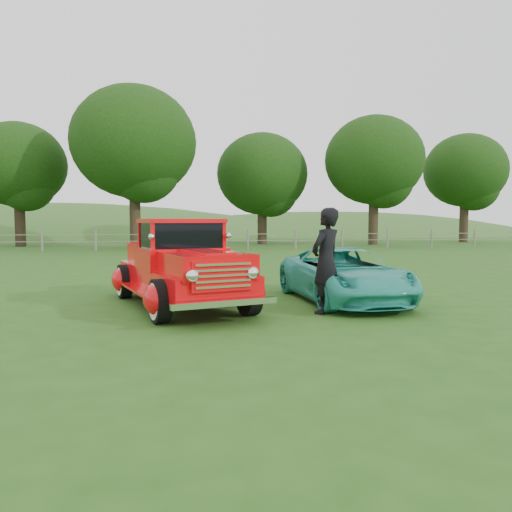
{
  "coord_description": "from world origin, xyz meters",
  "views": [
    {
      "loc": [
        -0.91,
        -8.27,
        1.73
      ],
      "look_at": [
        0.48,
        1.2,
        1.06
      ],
      "focal_mm": 35.0,
      "sensor_mm": 36.0,
      "label": 1
    }
  ],
  "objects": [
    {
      "name": "fence_line",
      "position": [
        0.0,
        22.0,
        0.6
      ],
      "size": [
        48.0,
        0.12,
        1.2
      ],
      "color": "slate",
      "rests_on": "ground"
    },
    {
      "name": "tree_mid_east",
      "position": [
        13.0,
        27.0,
        6.17
      ],
      "size": [
        7.2,
        7.2,
        9.44
      ],
      "color": "black",
      "rests_on": "ground"
    },
    {
      "name": "red_pickup",
      "position": [
        -0.97,
        1.94,
        0.8
      ],
      "size": [
        3.26,
        5.28,
        1.78
      ],
      "rotation": [
        0.0,
        0.0,
        0.3
      ],
      "color": "black",
      "rests_on": "ground"
    },
    {
      "name": "tree_mid_west",
      "position": [
        -12.0,
        28.0,
        5.55
      ],
      "size": [
        6.4,
        6.4,
        8.46
      ],
      "color": "black",
      "rests_on": "ground"
    },
    {
      "name": "tree_near_west",
      "position": [
        -4.0,
        25.0,
        6.8
      ],
      "size": [
        8.0,
        8.0,
        10.42
      ],
      "color": "black",
      "rests_on": "ground"
    },
    {
      "name": "teal_sedan",
      "position": [
        2.51,
        2.03,
        0.58
      ],
      "size": [
        2.21,
        4.29,
        1.16
      ],
      "primitive_type": "imported",
      "rotation": [
        0.0,
        0.0,
        0.07
      ],
      "color": "teal",
      "rests_on": "ground"
    },
    {
      "name": "tree_far_east",
      "position": [
        22.0,
        30.0,
        5.86
      ],
      "size": [
        6.6,
        6.6,
        8.86
      ],
      "color": "black",
      "rests_on": "ground"
    },
    {
      "name": "man",
      "position": [
        1.74,
        0.75,
        0.99
      ],
      "size": [
        0.86,
        0.83,
        1.99
      ],
      "primitive_type": "imported",
      "rotation": [
        0.0,
        0.0,
        3.84
      ],
      "color": "black",
      "rests_on": "ground"
    },
    {
      "name": "distant_hills",
      "position": [
        -4.08,
        59.46,
        -4.55
      ],
      "size": [
        116.0,
        60.0,
        18.0
      ],
      "color": "#2C5820",
      "rests_on": "ground"
    },
    {
      "name": "tree_near_east",
      "position": [
        5.0,
        29.0,
        5.25
      ],
      "size": [
        6.8,
        6.8,
        8.33
      ],
      "color": "black",
      "rests_on": "ground"
    },
    {
      "name": "ground",
      "position": [
        0.0,
        0.0,
        0.0
      ],
      "size": [
        140.0,
        140.0,
        0.0
      ],
      "primitive_type": "plane",
      "color": "#254F15",
      "rests_on": "ground"
    }
  ]
}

